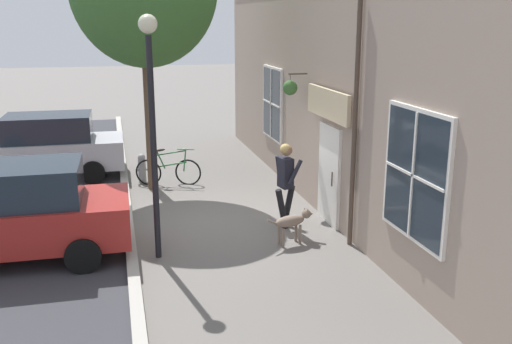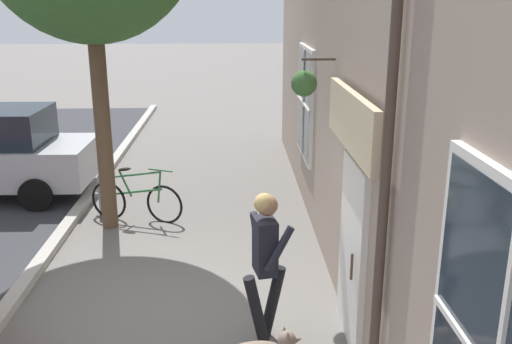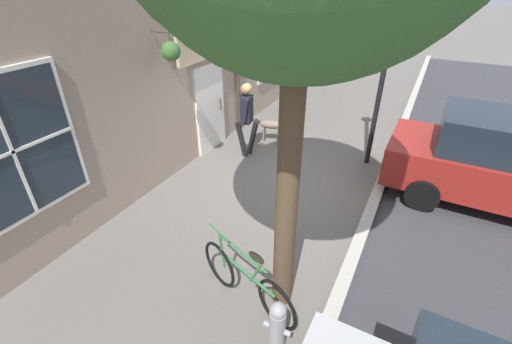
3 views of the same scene
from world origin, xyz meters
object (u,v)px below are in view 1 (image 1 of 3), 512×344
object	(u,v)px
leaning_bicycle	(168,171)
pedestrian_walking	(286,177)
parked_car_mid_block	(9,213)
fire_hydrant	(142,168)
street_lamp	(151,101)
parked_car_nearest_curb	(44,147)
dog_on_leash	(292,221)

from	to	relation	value
leaning_bicycle	pedestrian_walking	bearing A→B (deg)	118.52
parked_car_mid_block	fire_hydrant	size ratio (longest dim) A/B	5.62
pedestrian_walking	street_lamp	size ratio (longest dim) A/B	0.42
pedestrian_walking	parked_car_nearest_curb	xyz separation A→B (m)	(5.24, -5.23, -0.20)
street_lamp	pedestrian_walking	bearing A→B (deg)	-160.40
pedestrian_walking	street_lamp	xyz separation A→B (m)	(2.71, 0.96, 1.77)
leaning_bicycle	fire_hydrant	size ratio (longest dim) A/B	2.18
fire_hydrant	parked_car_mid_block	bearing A→B (deg)	61.23
pedestrian_walking	fire_hydrant	world-z (taller)	pedestrian_walking
dog_on_leash	parked_car_mid_block	xyz separation A→B (m)	(5.12, -0.51, 0.42)
pedestrian_walking	fire_hydrant	xyz separation A→B (m)	(2.71, -4.21, -0.69)
parked_car_mid_block	leaning_bicycle	bearing A→B (deg)	-127.26
pedestrian_walking	parked_car_mid_block	xyz separation A→B (m)	(5.26, 0.44, -0.20)
dog_on_leash	street_lamp	xyz separation A→B (m)	(2.57, 0.02, 2.40)
leaning_bicycle	parked_car_nearest_curb	xyz separation A→B (m)	(3.19, -1.45, 0.50)
parked_car_mid_block	fire_hydrant	bearing A→B (deg)	-118.77
leaning_bicycle	parked_car_mid_block	distance (m)	5.33
parked_car_nearest_curb	parked_car_mid_block	distance (m)	5.67
pedestrian_walking	street_lamp	distance (m)	3.38
parked_car_mid_block	street_lamp	bearing A→B (deg)	168.40
pedestrian_walking	fire_hydrant	size ratio (longest dim) A/B	2.32
leaning_bicycle	fire_hydrant	bearing A→B (deg)	-33.07
pedestrian_walking	leaning_bicycle	distance (m)	4.36
leaning_bicycle	parked_car_nearest_curb	bearing A→B (deg)	-24.48
parked_car_nearest_curb	parked_car_mid_block	bearing A→B (deg)	89.76
parked_car_mid_block	street_lamp	distance (m)	3.27
parked_car_nearest_curb	street_lamp	size ratio (longest dim) A/B	1.01
dog_on_leash	parked_car_nearest_curb	distance (m)	8.02
fire_hydrant	pedestrian_walking	bearing A→B (deg)	122.80
pedestrian_walking	leaning_bicycle	bearing A→B (deg)	-61.48
pedestrian_walking	parked_car_nearest_curb	distance (m)	7.41
dog_on_leash	street_lamp	size ratio (longest dim) A/B	0.24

